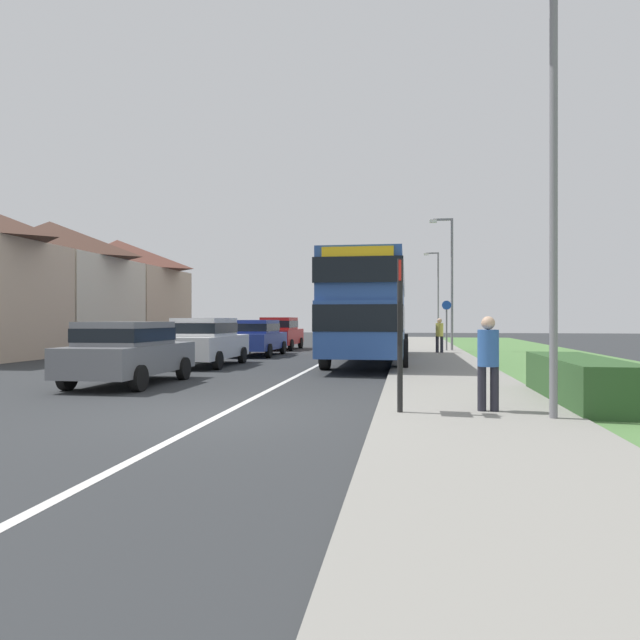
# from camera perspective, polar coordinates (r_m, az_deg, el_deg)

# --- Properties ---
(ground_plane) EXTENTS (120.00, 120.00, 0.00)m
(ground_plane) POSITION_cam_1_polar(r_m,az_deg,el_deg) (9.85, -9.97, -9.40)
(ground_plane) COLOR #2D3033
(lane_marking_centre) EXTENTS (0.14, 60.00, 0.01)m
(lane_marking_centre) POSITION_cam_1_polar(r_m,az_deg,el_deg) (17.56, -1.54, -5.21)
(lane_marking_centre) COLOR silver
(lane_marking_centre) RESTS_ON ground_plane
(pavement_near_side) EXTENTS (3.20, 68.00, 0.12)m
(pavement_near_side) POSITION_cam_1_polar(r_m,az_deg,el_deg) (15.32, 12.81, -5.77)
(pavement_near_side) COLOR gray
(pavement_near_side) RESTS_ON ground_plane
(grass_verge_seaward) EXTENTS (6.00, 68.00, 0.08)m
(grass_verge_seaward) POSITION_cam_1_polar(r_m,az_deg,el_deg) (16.21, 28.23, -5.53)
(grass_verge_seaward) COLOR #517F42
(grass_verge_seaward) RESTS_ON ground_plane
(roadside_hedge) EXTENTS (1.10, 4.21, 0.90)m
(roadside_hedge) POSITION_cam_1_polar(r_m,az_deg,el_deg) (11.70, 24.60, -5.67)
(roadside_hedge) COLOR #2D5128
(roadside_hedge) RESTS_ON ground_plane
(double_decker_bus) EXTENTS (2.80, 10.86, 3.70)m
(double_decker_bus) POSITION_cam_1_polar(r_m,az_deg,el_deg) (21.14, 5.02, 1.49)
(double_decker_bus) COLOR #284C93
(double_decker_bus) RESTS_ON ground_plane
(parked_car_grey) EXTENTS (1.95, 4.13, 1.56)m
(parked_car_grey) POSITION_cam_1_polar(r_m,az_deg,el_deg) (14.83, -18.64, -2.85)
(parked_car_grey) COLOR slate
(parked_car_grey) RESTS_ON ground_plane
(parked_car_white) EXTENTS (1.90, 4.43, 1.66)m
(parked_car_white) POSITION_cam_1_polar(r_m,az_deg,el_deg) (20.03, -11.31, -1.95)
(parked_car_white) COLOR silver
(parked_car_white) RESTS_ON ground_plane
(parked_car_blue) EXTENTS (1.90, 4.44, 1.59)m
(parked_car_blue) POSITION_cam_1_polar(r_m,az_deg,el_deg) (25.37, -6.32, -1.60)
(parked_car_blue) COLOR navy
(parked_car_blue) RESTS_ON ground_plane
(parked_car_red) EXTENTS (1.93, 4.28, 1.72)m
(parked_car_red) POSITION_cam_1_polar(r_m,az_deg,el_deg) (30.50, -4.04, -1.21)
(parked_car_red) COLOR #B21E1E
(parked_car_red) RESTS_ON ground_plane
(pedestrian_at_stop) EXTENTS (0.34, 0.34, 1.67)m
(pedestrian_at_stop) POSITION_cam_1_polar(r_m,az_deg,el_deg) (9.71, 16.49, -3.74)
(pedestrian_at_stop) COLOR #23232D
(pedestrian_at_stop) RESTS_ON ground_plane
(pedestrian_walking_away) EXTENTS (0.34, 0.34, 1.67)m
(pedestrian_walking_away) POSITION_cam_1_polar(r_m,az_deg,el_deg) (26.19, 11.88, -1.34)
(pedestrian_walking_away) COLOR #23232D
(pedestrian_walking_away) RESTS_ON ground_plane
(bus_stop_sign) EXTENTS (0.09, 0.52, 2.60)m
(bus_stop_sign) POSITION_cam_1_polar(r_m,az_deg,el_deg) (9.28, 8.02, -0.42)
(bus_stop_sign) COLOR black
(bus_stop_sign) RESTS_ON ground_plane
(cycle_route_sign) EXTENTS (0.44, 0.08, 2.52)m
(cycle_route_sign) POSITION_cam_1_polar(r_m,az_deg,el_deg) (28.07, 12.56, -0.32)
(cycle_route_sign) COLOR slate
(cycle_route_sign) RESTS_ON ground_plane
(street_lamp_near) EXTENTS (1.14, 0.20, 7.32)m
(street_lamp_near) POSITION_cam_1_polar(r_m,az_deg,el_deg) (9.66, 21.72, 15.60)
(street_lamp_near) COLOR slate
(street_lamp_near) RESTS_ON ground_plane
(street_lamp_mid) EXTENTS (1.14, 0.20, 6.53)m
(street_lamp_mid) POSITION_cam_1_polar(r_m,az_deg,el_deg) (28.48, 12.84, 4.47)
(street_lamp_mid) COLOR slate
(street_lamp_mid) RESTS_ON ground_plane
(street_lamp_far) EXTENTS (1.14, 0.20, 6.69)m
(street_lamp_far) POSITION_cam_1_polar(r_m,az_deg,el_deg) (44.08, 11.60, 3.02)
(street_lamp_far) COLOR slate
(street_lamp_far) RESTS_ON ground_plane
(house_terrace_far_side) EXTENTS (7.23, 20.55, 6.66)m
(house_terrace_far_side) POSITION_cam_1_polar(r_m,az_deg,el_deg) (32.43, -25.45, 3.09)
(house_terrace_far_side) COLOR #C1A88E
(house_terrace_far_side) RESTS_ON ground_plane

